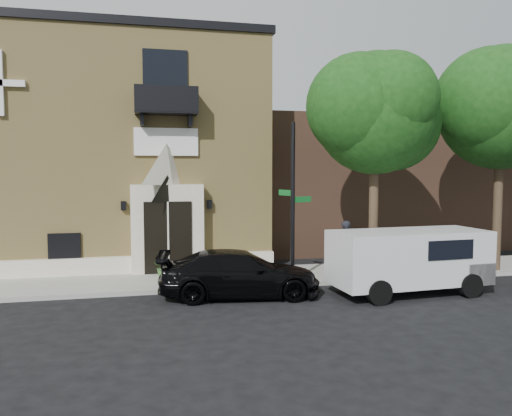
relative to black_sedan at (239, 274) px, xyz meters
The scene contains 14 objects.
ground 1.45m from the black_sedan, 140.90° to the left, with size 120.00×120.00×0.00m, color black.
sidewalk 2.39m from the black_sedan, 89.56° to the left, with size 42.00×3.00×0.15m, color gray.
church 10.38m from the black_sedan, 114.40° to the left, with size 12.20×11.01×9.30m.
neighbour_building 14.95m from the black_sedan, 41.65° to the left, with size 18.00×8.00×6.40m, color brown.
street_tree_left 7.30m from the black_sedan, 12.79° to the left, with size 4.97×4.38×7.77m.
street_tree_mid 11.50m from the black_sedan, ahead, with size 5.21×4.64×8.25m.
black_sedan is the anchor object (origin of this frame).
cargo_van 5.49m from the black_sedan, ahead, with size 5.01×2.32×1.99m.
street_sign 3.14m from the black_sedan, 28.95° to the left, with size 1.02×0.80×5.30m.
fire_hydrant 5.34m from the black_sedan, 11.75° to the left, with size 0.50×0.40×0.88m.
dumpster 7.41m from the black_sedan, 10.12° to the left, with size 2.25×1.72×1.30m.
planter 3.53m from the black_sedan, 128.28° to the left, with size 0.61×0.53×0.68m, color #3C642D.
pedestrian_near 4.75m from the black_sedan, 25.06° to the left, with size 0.69×0.45×1.90m, color black.
pedestrian_far 9.49m from the black_sedan, 11.70° to the left, with size 0.73×0.57×1.51m, color black.
Camera 1 is at (-1.84, -15.58, 3.86)m, focal length 35.00 mm.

